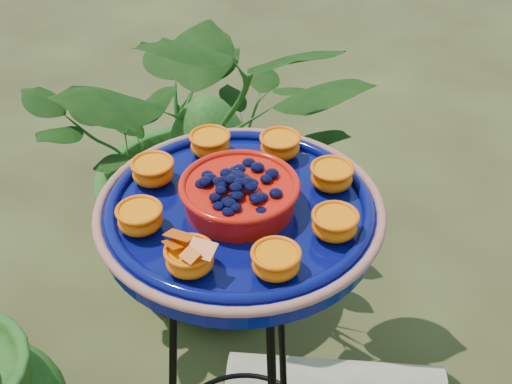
# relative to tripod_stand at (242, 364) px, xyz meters

# --- Properties ---
(tripod_stand) EXTENTS (0.36, 0.37, 0.91)m
(tripod_stand) POSITION_rel_tripod_stand_xyz_m (0.00, 0.00, 0.00)
(tripod_stand) COLOR black
(tripod_stand) RESTS_ON ground
(feeder_dish) EXTENTS (0.51, 0.51, 0.11)m
(feeder_dish) POSITION_rel_tripod_stand_xyz_m (0.00, -0.00, 0.40)
(feeder_dish) COLOR #060B4E
(feeder_dish) RESTS_ON tripod_stand
(shrub_back_left) EXTENTS (1.21, 1.18, 1.02)m
(shrub_back_left) POSITION_rel_tripod_stand_xyz_m (-0.63, 0.55, -0.04)
(shrub_back_left) COLOR #164312
(shrub_back_left) RESTS_ON ground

